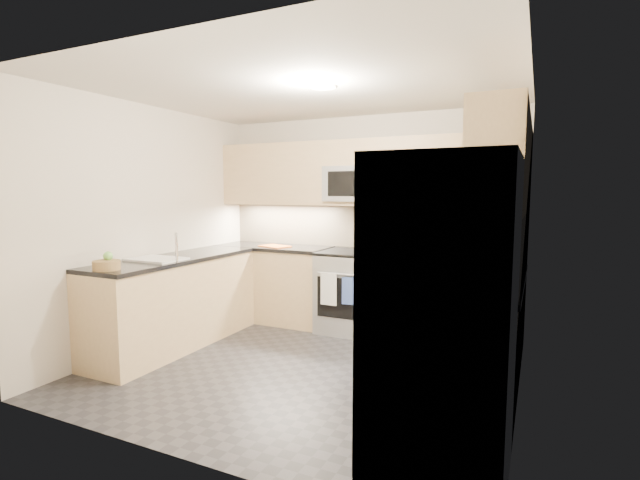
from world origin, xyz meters
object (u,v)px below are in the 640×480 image
at_px(microwave, 359,184).
at_px(refrigerator, 444,324).
at_px(gas_range, 354,292).
at_px(cutting_board, 275,246).
at_px(utensil_bowl, 475,251).
at_px(fruit_basket, 106,265).

height_order(microwave, refrigerator, microwave).
distance_m(gas_range, microwave, 1.25).
distance_m(refrigerator, cutting_board, 3.42).
bearing_deg(cutting_board, refrigerator, -43.73).
xyz_separation_m(refrigerator, cutting_board, (-2.47, 2.37, 0.05)).
xyz_separation_m(microwave, refrigerator, (1.45, -2.55, -0.80)).
distance_m(microwave, utensil_bowl, 1.49).
xyz_separation_m(gas_range, utensil_bowl, (1.32, -0.03, 0.56)).
xyz_separation_m(refrigerator, fruit_basket, (-2.91, 0.28, 0.08)).
height_order(gas_range, refrigerator, refrigerator).
bearing_deg(cutting_board, microwave, 10.13).
bearing_deg(refrigerator, fruit_basket, 174.48).
height_order(gas_range, cutting_board, cutting_board).
bearing_deg(gas_range, cutting_board, -176.75).
bearing_deg(fruit_basket, refrigerator, -5.52).
bearing_deg(gas_range, microwave, 90.00).
bearing_deg(refrigerator, gas_range, 120.88).
distance_m(microwave, refrigerator, 3.04).
bearing_deg(utensil_bowl, fruit_basket, -142.63).
distance_m(cutting_board, fruit_basket, 2.13).
height_order(gas_range, microwave, microwave).
xyz_separation_m(microwave, fruit_basket, (-1.46, -2.27, -0.72)).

